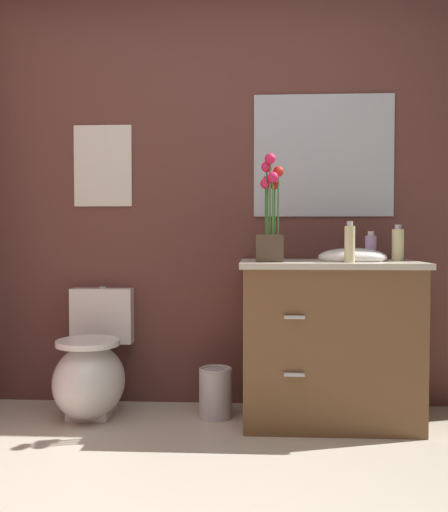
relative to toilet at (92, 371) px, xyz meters
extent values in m
cube|color=brown|center=(0.80, 0.30, 1.01)|extent=(4.01, 0.05, 2.50)
ellipsoid|color=white|center=(0.00, -0.05, -0.04)|extent=(0.38, 0.48, 0.40)
cube|color=white|center=(0.00, 0.00, -0.15)|extent=(0.22, 0.26, 0.18)
cube|color=white|center=(0.00, 0.24, 0.28)|extent=(0.36, 0.13, 0.32)
cylinder|color=white|center=(0.00, -0.07, 0.17)|extent=(0.34, 0.34, 0.03)
cylinder|color=#B7B7BC|center=(0.00, 0.24, 0.44)|extent=(0.04, 0.04, 0.02)
cube|color=brown|center=(1.29, -0.03, 0.17)|extent=(0.90, 0.52, 0.83)
cube|color=beige|center=(1.29, -0.03, 0.60)|extent=(0.94, 0.56, 0.03)
ellipsoid|color=white|center=(1.41, -0.03, 0.63)|extent=(0.36, 0.26, 0.10)
cylinder|color=#B7B7BC|center=(1.41, 0.13, 0.70)|extent=(0.02, 0.02, 0.18)
cube|color=#B7B7BC|center=(1.09, -0.30, 0.35)|extent=(0.10, 0.02, 0.02)
cube|color=#B7B7BC|center=(1.09, -0.30, 0.07)|extent=(0.10, 0.02, 0.02)
cube|color=#4C3D2D|center=(0.97, -0.13, 0.68)|extent=(0.14, 0.14, 0.14)
cylinder|color=#386B2D|center=(1.01, -0.13, 0.91)|extent=(0.01, 0.01, 0.32)
sphere|color=red|center=(1.01, -0.13, 1.07)|extent=(0.06, 0.06, 0.06)
cylinder|color=#386B2D|center=(1.00, -0.09, 0.88)|extent=(0.01, 0.01, 0.26)
sphere|color=red|center=(1.00, -0.09, 1.01)|extent=(0.06, 0.06, 0.06)
cylinder|color=#386B2D|center=(0.96, -0.10, 0.89)|extent=(0.01, 0.01, 0.28)
sphere|color=#E01E51|center=(0.96, -0.10, 1.03)|extent=(0.06, 0.06, 0.06)
cylinder|color=#386B2D|center=(0.95, -0.12, 0.88)|extent=(0.01, 0.01, 0.26)
sphere|color=#E01E51|center=(0.95, -0.12, 1.01)|extent=(0.06, 0.06, 0.06)
cylinder|color=#386B2D|center=(0.95, -0.14, 0.92)|extent=(0.01, 0.01, 0.35)
sphere|color=#E01E51|center=(0.95, -0.14, 1.10)|extent=(0.06, 0.06, 0.06)
cylinder|color=#386B2D|center=(0.97, -0.16, 0.94)|extent=(0.01, 0.01, 0.38)
sphere|color=#E01E51|center=(0.97, -0.16, 1.13)|extent=(0.06, 0.06, 0.06)
cylinder|color=#386B2D|center=(0.99, -0.16, 0.90)|extent=(0.01, 0.01, 0.29)
sphere|color=#E01E51|center=(0.99, -0.16, 1.04)|extent=(0.06, 0.06, 0.06)
cylinder|color=beige|center=(1.65, 0.01, 0.70)|extent=(0.06, 0.06, 0.17)
cylinder|color=#B7B7BC|center=(1.65, 0.01, 0.79)|extent=(0.03, 0.03, 0.02)
cylinder|color=beige|center=(1.37, -0.18, 0.70)|extent=(0.05, 0.05, 0.18)
cylinder|color=#B7B7BC|center=(1.37, -0.18, 0.81)|extent=(0.03, 0.03, 0.02)
cylinder|color=#B28CBF|center=(1.52, 0.04, 0.68)|extent=(0.06, 0.06, 0.13)
cylinder|color=#B7B7BC|center=(1.52, 0.04, 0.76)|extent=(0.03, 0.03, 0.02)
cylinder|color=#B7B7BC|center=(0.68, 0.00, -0.11)|extent=(0.18, 0.18, 0.26)
torus|color=#B7B7BC|center=(0.68, 0.00, 0.02)|extent=(0.18, 0.18, 0.01)
cube|color=silver|center=(0.00, 0.27, 1.16)|extent=(0.34, 0.01, 0.47)
cube|color=#B2BCC6|center=(1.29, 0.27, 1.21)|extent=(0.80, 0.01, 0.70)
camera|label=1|loc=(0.90, -3.10, 0.75)|focal=40.53mm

